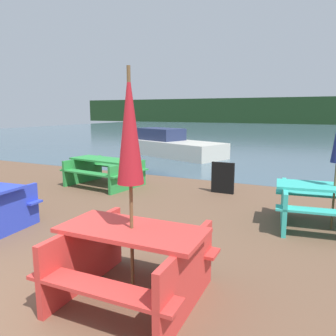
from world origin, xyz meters
TOP-DOWN VIEW (x-y plane):
  - water at (0.00, 32.26)m, footprint 60.00×50.00m
  - far_treeline at (0.00, 52.26)m, footprint 80.00×1.60m
  - picnic_table_red at (1.51, 1.23)m, footprint 1.55×1.43m
  - picnic_table_teal at (3.41, 4.47)m, footprint 1.99×1.61m
  - picnic_table_green at (-1.99, 5.43)m, footprint 2.03×1.59m
  - umbrella_crimson at (1.51, 1.23)m, footprint 0.27×0.27m
  - boat at (-3.01, 11.64)m, footprint 5.11×3.33m
  - signboard at (1.05, 6.03)m, footprint 0.55×0.08m

SIDE VIEW (x-z plane):
  - water at x=0.00m, z-range 0.00..0.00m
  - signboard at x=1.05m, z-range 0.00..0.75m
  - boat at x=-3.01m, z-range -0.15..1.03m
  - picnic_table_green at x=-1.99m, z-range 0.09..0.81m
  - picnic_table_teal at x=3.41m, z-range 0.08..0.83m
  - picnic_table_red at x=1.51m, z-range 0.07..0.85m
  - umbrella_crimson at x=1.51m, z-range 0.60..2.98m
  - far_treeline at x=0.00m, z-range 0.00..4.00m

